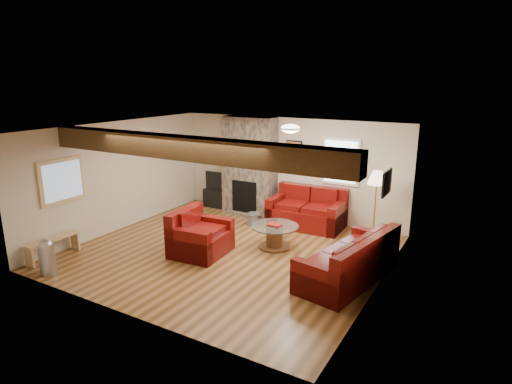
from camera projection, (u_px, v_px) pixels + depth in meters
room at (228, 193)px, 8.38m from camera, size 8.00×8.00×8.00m
oak_beam at (185, 148)px, 7.06m from camera, size 6.00×0.36×0.38m
chimney_breast at (249, 167)px, 10.96m from camera, size 1.40×0.67×2.50m
back_window at (341, 162)px, 9.92m from camera, size 0.90×0.08×1.10m
hatch_window at (62, 181)px, 8.50m from camera, size 0.08×1.00×0.90m
ceiling_dome at (290, 130)px, 8.39m from camera, size 0.40×0.40×0.18m
artwork_back at (294, 151)px, 10.46m from camera, size 0.42×0.06×0.52m
artwork_right at (386, 183)px, 7.07m from camera, size 0.06×0.55×0.42m
sofa_three at (348, 257)px, 7.42m from camera, size 1.31×2.32×0.84m
loveseat at (307, 208)px, 10.09m from camera, size 1.76×1.05×0.92m
armchair_red at (201, 233)px, 8.52m from camera, size 1.06×1.18×0.89m
coffee_table at (274, 237)px, 8.87m from camera, size 1.00×1.00×0.52m
tv_cabinet at (222, 199)px, 11.68m from camera, size 0.98×0.39×0.49m
television at (221, 181)px, 11.55m from camera, size 0.87×0.11×0.50m
floor_lamp at (377, 182)px, 8.98m from camera, size 0.40×0.40×1.55m
pine_bench at (53, 248)px, 8.38m from camera, size 0.25×1.09×0.41m
pedal_bin at (47, 257)px, 7.62m from camera, size 0.31×0.31×0.69m
coal_bucket at (254, 219)px, 10.27m from camera, size 0.33×0.33×0.31m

